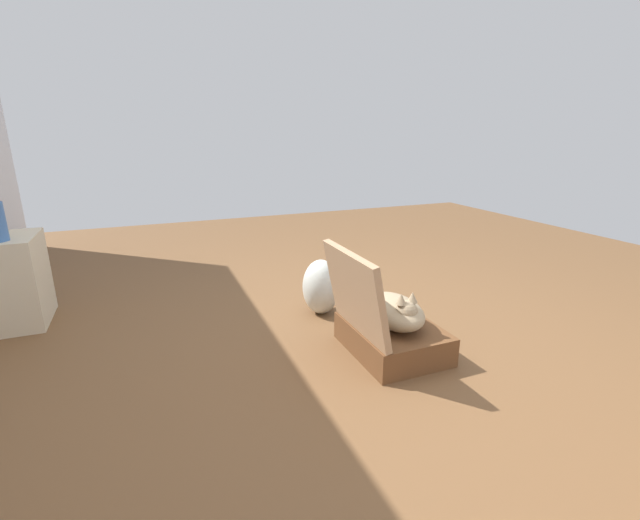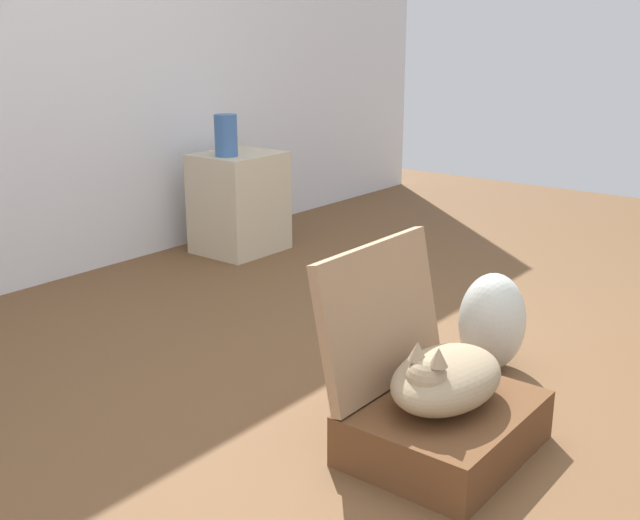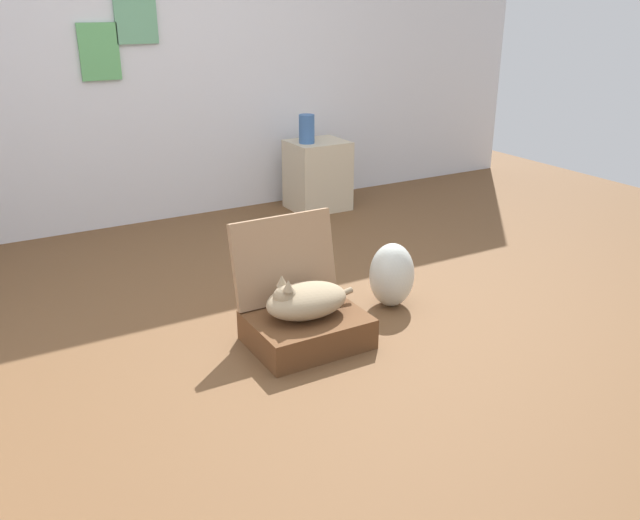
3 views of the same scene
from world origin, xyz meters
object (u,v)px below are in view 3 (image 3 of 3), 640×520
(cat, at_px, (305,300))
(side_table, at_px, (318,175))
(vase_tall, at_px, (307,129))
(suitcase_base, at_px, (307,329))
(plastic_bag_white, at_px, (392,275))

(cat, height_order, side_table, side_table)
(cat, distance_m, vase_tall, 2.31)
(cat, height_order, vase_tall, vase_tall)
(suitcase_base, height_order, plastic_bag_white, plastic_bag_white)
(cat, height_order, plastic_bag_white, cat)
(suitcase_base, distance_m, plastic_bag_white, 0.66)
(suitcase_base, height_order, cat, cat)
(cat, bearing_deg, side_table, 58.78)
(vase_tall, bearing_deg, suitcase_base, -118.91)
(suitcase_base, relative_size, plastic_bag_white, 1.53)
(vase_tall, bearing_deg, cat, -119.13)
(suitcase_base, xyz_separation_m, cat, (-0.01, 0.00, 0.16))
(suitcase_base, distance_m, side_table, 2.36)
(plastic_bag_white, height_order, vase_tall, vase_tall)
(side_table, bearing_deg, plastic_bag_white, -107.32)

